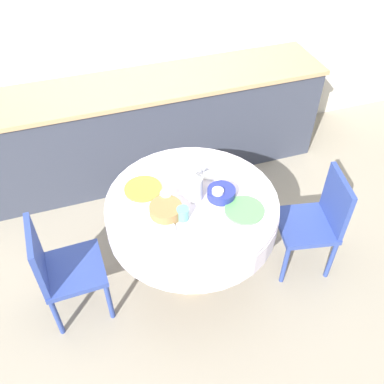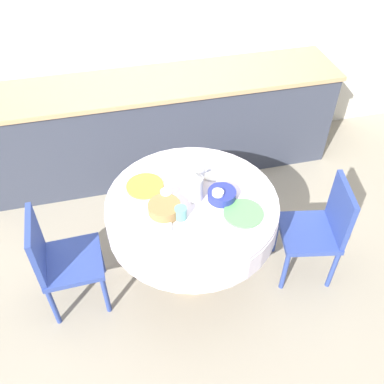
% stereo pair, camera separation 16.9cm
% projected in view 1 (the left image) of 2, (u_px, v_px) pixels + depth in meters
% --- Properties ---
extents(ground_plane, '(12.00, 12.00, 0.00)m').
position_uv_depth(ground_plane, '(192.00, 271.00, 3.34)').
color(ground_plane, '#9E937F').
extents(wall_back, '(7.00, 0.05, 2.60)m').
position_uv_depth(wall_back, '(129.00, 24.00, 3.58)').
color(wall_back, silver).
rests_on(wall_back, ground_plane).
extents(kitchen_counter, '(3.24, 0.64, 0.93)m').
position_uv_depth(kitchen_counter, '(147.00, 128.00, 3.93)').
color(kitchen_counter, '#383D4C').
rests_on(kitchen_counter, ground_plane).
extents(dining_table, '(1.16, 1.16, 0.77)m').
position_uv_depth(dining_table, '(192.00, 214.00, 2.90)').
color(dining_table, tan).
rests_on(dining_table, ground_plane).
extents(chair_left, '(0.47, 0.47, 0.84)m').
position_uv_depth(chair_left, '(317.00, 219.00, 3.10)').
color(chair_left, '#2D428E').
rests_on(chair_left, ground_plane).
extents(chair_right, '(0.41, 0.41, 0.84)m').
position_uv_depth(chair_right, '(60.00, 267.00, 2.79)').
color(chair_right, '#2D428E').
rests_on(chair_right, ground_plane).
extents(plate_near_left, '(0.25, 0.25, 0.01)m').
position_uv_depth(plate_near_left, '(155.00, 230.00, 2.61)').
color(plate_near_left, white).
rests_on(plate_near_left, dining_table).
extents(cup_near_left, '(0.08, 0.08, 0.09)m').
position_uv_depth(cup_near_left, '(183.00, 214.00, 2.67)').
color(cup_near_left, '#5BA39E').
rests_on(cup_near_left, dining_table).
extents(plate_near_right, '(0.25, 0.25, 0.01)m').
position_uv_depth(plate_near_right, '(244.00, 210.00, 2.74)').
color(plate_near_right, '#5BA85B').
rests_on(plate_near_right, dining_table).
extents(cup_near_right, '(0.08, 0.08, 0.09)m').
position_uv_depth(cup_near_right, '(218.00, 195.00, 2.79)').
color(cup_near_right, white).
rests_on(cup_near_right, dining_table).
extents(plate_far_left, '(0.25, 0.25, 0.01)m').
position_uv_depth(plate_far_left, '(143.00, 189.00, 2.88)').
color(plate_far_left, orange).
rests_on(plate_far_left, dining_table).
extents(cup_far_left, '(0.08, 0.08, 0.09)m').
position_uv_depth(cup_far_left, '(166.00, 197.00, 2.77)').
color(cup_far_left, white).
rests_on(cup_far_left, dining_table).
extents(plate_far_right, '(0.25, 0.25, 0.01)m').
position_uv_depth(plate_far_right, '(211.00, 168.00, 3.04)').
color(plate_far_right, white).
rests_on(plate_far_right, dining_table).
extents(cup_far_right, '(0.08, 0.08, 0.09)m').
position_uv_depth(cup_far_right, '(195.00, 179.00, 2.90)').
color(cup_far_right, '#DBB766').
rests_on(cup_far_right, dining_table).
extents(coffee_carafe, '(0.10, 0.10, 0.25)m').
position_uv_depth(coffee_carafe, '(195.00, 186.00, 2.75)').
color(coffee_carafe, '#B2B2B7').
rests_on(coffee_carafe, dining_table).
extents(teapot, '(0.21, 0.15, 0.19)m').
position_uv_depth(teapot, '(192.00, 173.00, 2.88)').
color(teapot, white).
rests_on(teapot, dining_table).
extents(bread_basket, '(0.21, 0.21, 0.08)m').
position_uv_depth(bread_basket, '(166.00, 210.00, 2.69)').
color(bread_basket, olive).
rests_on(bread_basket, dining_table).
extents(fruit_bowl, '(0.19, 0.19, 0.06)m').
position_uv_depth(fruit_bowl, '(221.00, 193.00, 2.82)').
color(fruit_bowl, navy).
rests_on(fruit_bowl, dining_table).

